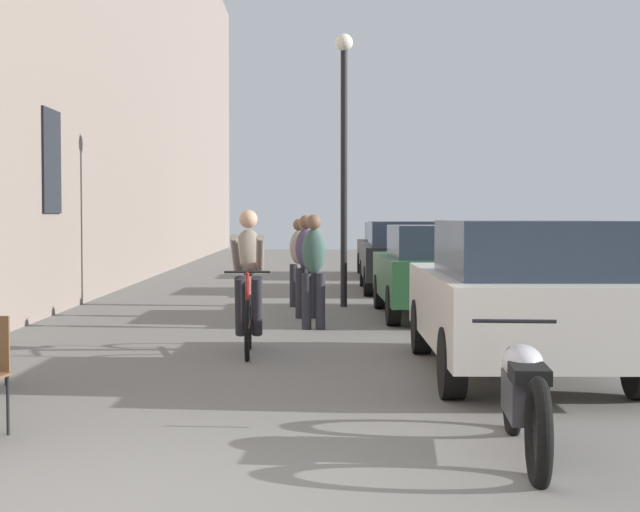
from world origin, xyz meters
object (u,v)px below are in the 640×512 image
pedestrian_near (313,265)px  parked_car_nearest (518,295)px  parked_car_third (404,255)px  street_lamp (344,134)px  pedestrian_mid (306,260)px  parked_car_second (435,269)px  parked_car_fourth (393,248)px  pedestrian_far (299,257)px  parked_motorcycle (524,396)px  cyclist_on_bicycle (248,285)px

pedestrian_near → parked_car_nearest: pedestrian_near is taller
parked_car_nearest → parked_car_third: size_ratio=1.04×
street_lamp → parked_car_third: (1.43, 3.68, -2.32)m
pedestrian_mid → parked_car_nearest: (2.19, -5.77, -0.11)m
pedestrian_mid → parked_car_second: pedestrian_mid is taller
parked_car_third → parked_car_fourth: bearing=87.7°
parked_car_third → pedestrian_mid: bearing=-110.3°
pedestrian_near → pedestrian_far: 3.62m
parked_car_fourth → parked_motorcycle: (-0.82, -20.32, -0.36)m
street_lamp → parked_car_fourth: street_lamp is taller
pedestrian_near → pedestrian_far: bearing=93.8°
street_lamp → cyclist_on_bicycle: bearing=-102.7°
street_lamp → parked_motorcycle: 11.57m
street_lamp → parked_car_second: 3.31m
pedestrian_far → street_lamp: 2.36m
parked_motorcycle → cyclist_on_bicycle: bearing=113.0°
parked_car_nearest → parked_car_third: (-0.08, 11.47, -0.03)m
pedestrian_near → parked_car_second: 2.64m
pedestrian_mid → parked_car_third: pedestrian_mid is taller
parked_car_fourth → parked_car_third: bearing=-92.3°
parked_car_nearest → cyclist_on_bicycle: bearing=148.7°
pedestrian_mid → cyclist_on_bicycle: bearing=-99.6°
street_lamp → parked_car_second: bearing=-52.8°
pedestrian_far → parked_car_second: size_ratio=0.38×
pedestrian_mid → parked_motorcycle: 9.34m
pedestrian_mid → parked_car_second: bearing=4.2°
pedestrian_mid → pedestrian_far: size_ratio=1.04×
pedestrian_near → cyclist_on_bicycle: bearing=-108.0°
pedestrian_far → parked_car_third: (2.24, 3.67, -0.10)m
pedestrian_far → parked_car_fourth: pedestrian_far is taller
parked_car_third → parked_motorcycle: parked_car_third is taller
cyclist_on_bicycle → parked_car_nearest: (2.87, -1.74, 0.01)m
pedestrian_near → street_lamp: street_lamp is taller
pedestrian_near → parked_car_third: 7.55m
pedestrian_mid → parked_motorcycle: (1.51, -9.20, -0.53)m
pedestrian_mid → street_lamp: bearing=71.5°
pedestrian_far → street_lamp: (0.81, -0.01, 2.21)m
parked_car_second → parked_car_third: parked_car_third is taller
parked_car_second → parked_car_third: bearing=89.8°
cyclist_on_bicycle → parked_car_fourth: bearing=78.7°
pedestrian_near → parked_car_fourth: (2.22, 12.70, -0.17)m
pedestrian_near → street_lamp: (0.57, 3.60, 2.17)m
parked_car_third → parked_car_second: bearing=-90.2°
pedestrian_near → parked_car_second: (1.98, 1.73, -0.16)m
pedestrian_near → pedestrian_far: size_ratio=1.04×
cyclist_on_bicycle → parked_car_nearest: size_ratio=0.39×
pedestrian_far → parked_car_fourth: 9.42m
pedestrian_far → pedestrian_mid: bearing=-86.3°
pedestrian_near → parked_car_second: size_ratio=0.40×
cyclist_on_bicycle → parked_motorcycle: 5.64m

